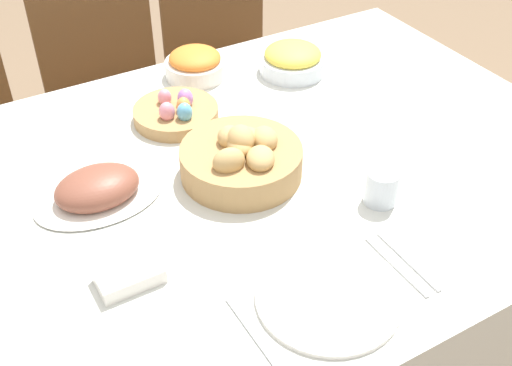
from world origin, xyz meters
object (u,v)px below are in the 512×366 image
Objects in this scene: butter_dish at (129,276)px; carrot_bowl at (195,64)px; drinking_cup at (382,187)px; fork at (252,333)px; bread_basket at (242,158)px; pineapple_bowl at (293,60)px; ham_platter at (98,190)px; knife at (396,266)px; egg_basket at (176,112)px; spoon at (408,261)px; chair_far_right at (229,66)px; chair_far_center at (114,97)px; dinner_plate at (328,297)px.

carrot_bowl is at bearing 55.21° from butter_dish.
drinking_cup is 0.57m from butter_dish.
butter_dish is (-0.14, 0.22, 0.01)m from fork.
butter_dish is at bearing -151.98° from bread_basket.
fork is at bearing -126.69° from pineapple_bowl.
bread_basket is 0.97× the size of ham_platter.
pineapple_bowl is (0.68, 0.27, 0.01)m from ham_platter.
knife is at bearing -48.66° from ham_platter.
egg_basket is 0.57m from butter_dish.
bread_basket is 0.44m from spoon.
bread_basket is 0.40m from butter_dish.
egg_basket is at bearing -125.31° from chair_far_right.
chair_far_right is at bearing 47.79° from ham_platter.
fork is 1.00× the size of spoon.
ham_platter is at bearing 133.59° from spoon.
egg_basket is 1.21× the size of spoon.
butter_dish is (-0.47, 0.22, 0.01)m from knife.
chair_far_right is 11.71× the size of drinking_cup.
drinking_cup is (0.53, -0.32, 0.01)m from ham_platter.
ham_platter is (-0.77, -0.85, 0.29)m from chair_far_right.
pineapple_bowl reaches higher than spoon.
pineapple_bowl is at bearing -57.04° from chair_far_center.
carrot_bowl is 0.95× the size of knife.
spoon is 1.47× the size of butter_dish.
chair_far_right reaches higher than ham_platter.
spoon is at bearing -70.22° from bread_basket.
carrot_bowl is 0.80m from butter_dish.
carrot_bowl is 0.95× the size of fork.
fork is (-0.20, -1.34, 0.27)m from chair_far_center.
ham_platter is 1.67× the size of carrot_bowl.
pineapple_bowl is (0.40, 0.07, 0.02)m from egg_basket.
chair_far_center is at bearing 101.02° from drinking_cup.
chair_far_center is 4.87× the size of pineapple_bowl.
dinner_plate is 0.38m from butter_dish.
pineapple_bowl is 1.05× the size of spoon.
drinking_cup is at bearing -4.96° from butter_dish.
chair_far_center is at bearing 88.52° from dinner_plate.
knife is 0.03m from spoon.
egg_basket is 0.24m from carrot_bowl.
dinner_plate is 1.50× the size of fork.
spoon is 2.29× the size of drinking_cup.
fork and knife have the same top height.
bread_basket is at bearing 28.02° from butter_dish.
drinking_cup is at bearing -47.29° from bread_basket.
egg_basket reaches higher than ham_platter.
dinner_plate is (-0.50, -1.34, 0.27)m from chair_far_right.
knife is 1.47× the size of butter_dish.
knife is 1.00× the size of spoon.
chair_far_center is at bearing 95.10° from knife.
fork is (-0.66, -1.34, 0.27)m from chair_far_right.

